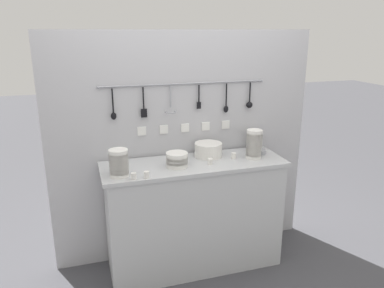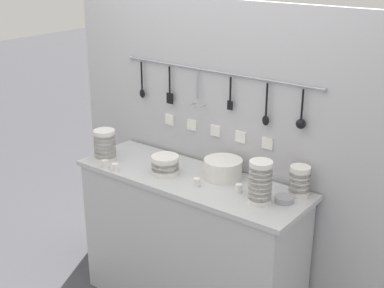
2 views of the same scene
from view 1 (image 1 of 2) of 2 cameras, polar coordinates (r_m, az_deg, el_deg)
The scene contains 13 objects.
ground_plane at distance 3.43m, azimuth 0.31°, elevation -17.69°, with size 20.00×20.00×0.00m, color #424247.
counter at distance 3.19m, azimuth 0.32°, elevation -10.74°, with size 1.48×0.49×0.93m.
back_wall at distance 3.24m, azimuth -1.16°, elevation -0.46°, with size 2.28×0.11×1.96m.
bowl_stack_short_front at distance 3.35m, azimuth 9.75°, elevation 0.61°, with size 0.11×0.11×0.17m.
bowl_stack_wide_centre at distance 2.90m, azimuth -2.31°, elevation -2.40°, with size 0.17×0.17×0.11m.
bowl_stack_tall_left at distance 3.11m, azimuth 9.43°, elevation -0.02°, with size 0.13×0.13×0.24m.
bowl_stack_nested_right at distance 2.75m, azimuth -11.09°, elevation -2.85°, with size 0.14×0.14×0.20m.
plate_stack at distance 3.13m, azimuth 2.49°, elevation -0.88°, with size 0.23×0.23×0.12m.
steel_mixing_bowl at distance 3.26m, azimuth 10.27°, elevation -1.18°, with size 0.10×0.10×0.03m.
cup_back_right at distance 2.71m, azimuth -6.94°, elevation -4.66°, with size 0.04×0.04×0.05m.
cup_edge_near at distance 2.70m, azimuth -8.88°, elevation -4.85°, with size 0.04×0.04×0.05m.
cup_edge_far at distance 2.95m, azimuth 2.77°, elevation -2.68°, with size 0.04×0.04×0.05m.
cup_beside_plates at distance 3.11m, azimuth 6.37°, elevation -1.77°, with size 0.04×0.04×0.05m.
Camera 1 is at (-0.86, -2.69, 1.95)m, focal length 35.00 mm.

